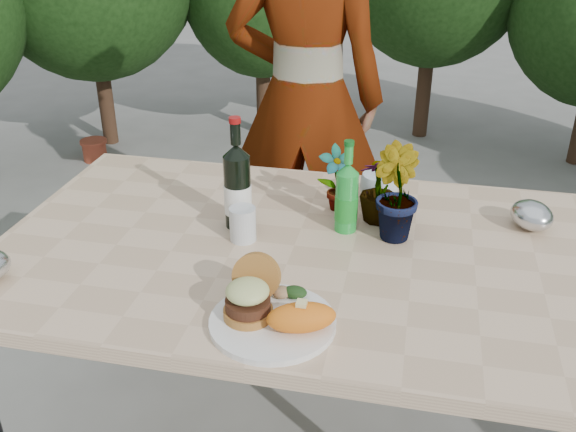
% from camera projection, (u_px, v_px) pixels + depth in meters
% --- Properties ---
extents(patio_table, '(1.60, 1.00, 0.75)m').
position_uv_depth(patio_table, '(294.00, 264.00, 1.74)').
color(patio_table, '#D0AE8A').
rests_on(patio_table, ground).
extents(shrub_hedge, '(6.82, 5.11, 2.06)m').
position_uv_depth(shrub_hedge, '(349.00, 9.00, 2.99)').
color(shrub_hedge, '#382316').
rests_on(shrub_hedge, ground).
extents(dinner_plate, '(0.28, 0.28, 0.01)m').
position_uv_depth(dinner_plate, '(273.00, 322.00, 1.40)').
color(dinner_plate, white).
rests_on(dinner_plate, patio_table).
extents(burger_stack, '(0.11, 0.16, 0.11)m').
position_uv_depth(burger_stack, '(250.00, 294.00, 1.41)').
color(burger_stack, '#B7722D').
rests_on(burger_stack, dinner_plate).
extents(sweet_potato, '(0.17, 0.12, 0.06)m').
position_uv_depth(sweet_potato, '(301.00, 317.00, 1.36)').
color(sweet_potato, orange).
rests_on(sweet_potato, dinner_plate).
extents(grilled_veg, '(0.08, 0.05, 0.03)m').
position_uv_depth(grilled_veg, '(289.00, 292.00, 1.47)').
color(grilled_veg, olive).
rests_on(grilled_veg, dinner_plate).
extents(wine_bottle, '(0.08, 0.08, 0.32)m').
position_uv_depth(wine_bottle, '(238.00, 188.00, 1.76)').
color(wine_bottle, black).
rests_on(wine_bottle, patio_table).
extents(sparkling_water, '(0.06, 0.06, 0.26)m').
position_uv_depth(sparkling_water, '(347.00, 198.00, 1.75)').
color(sparkling_water, green).
rests_on(sparkling_water, patio_table).
extents(plastic_cup, '(0.07, 0.07, 0.09)m').
position_uv_depth(plastic_cup, '(243.00, 224.00, 1.72)').
color(plastic_cup, silver).
rests_on(plastic_cup, patio_table).
extents(seedling_left, '(0.12, 0.11, 0.20)m').
position_uv_depth(seedling_left, '(336.00, 179.00, 1.86)').
color(seedling_left, '#2A5B1F').
rests_on(seedling_left, patio_table).
extents(seedling_mid, '(0.18, 0.18, 0.26)m').
position_uv_depth(seedling_mid, '(395.00, 193.00, 1.71)').
color(seedling_mid, '#25551D').
rests_on(seedling_mid, patio_table).
extents(seedling_right, '(0.14, 0.14, 0.20)m').
position_uv_depth(seedling_right, '(379.00, 189.00, 1.80)').
color(seedling_right, '#21541C').
rests_on(seedling_right, patio_table).
extents(blue_bowl, '(0.13, 0.13, 0.09)m').
position_uv_depth(blue_bowl, '(379.00, 188.00, 1.93)').
color(blue_bowl, silver).
rests_on(blue_bowl, patio_table).
extents(foil_packet_right, '(0.16, 0.17, 0.08)m').
position_uv_depth(foil_packet_right, '(532.00, 215.00, 1.79)').
color(foil_packet_right, silver).
rests_on(foil_packet_right, patio_table).
extents(person, '(0.64, 0.44, 1.71)m').
position_uv_depth(person, '(305.00, 100.00, 2.51)').
color(person, '#8B5F45').
rests_on(person, ground).
extents(terracotta_pot, '(0.17, 0.17, 0.14)m').
position_uv_depth(terracotta_pot, '(95.00, 150.00, 4.15)').
color(terracotta_pot, '#AD442C').
rests_on(terracotta_pot, ground).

